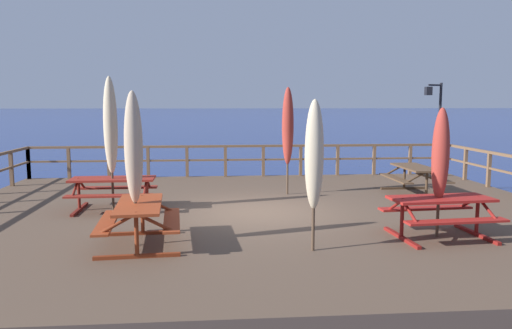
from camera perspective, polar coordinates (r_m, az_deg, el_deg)
ground_plane at (r=11.73m, az=0.36°, el=-8.75°), size 600.00×600.00×0.00m
wooden_deck at (r=11.64m, az=0.36°, el=-7.11°), size 14.71×11.49×0.69m
railing_waterside_far at (r=16.96m, az=-1.35°, el=1.04°), size 14.51×0.10×1.09m
picnic_table_front_left at (r=12.12m, az=-16.21°, el=-2.46°), size 1.96×1.43×0.78m
picnic_table_mid_left at (r=8.99m, az=-13.33°, el=-5.68°), size 1.54×1.94×0.78m
picnic_table_back_left at (r=14.41m, az=17.93°, el=-1.05°), size 1.42×1.86×0.78m
picnic_table_back_right at (r=9.89m, az=20.56°, el=-4.76°), size 1.99×1.54×0.78m
patio_umbrella_short_back at (r=11.90m, az=-16.48°, el=4.30°), size 0.32×0.32×3.13m
patio_umbrella_tall_mid_right at (r=8.81m, az=-13.98°, el=1.84°), size 0.32×0.32×2.73m
patio_umbrella_tall_back_right at (r=8.32m, az=6.75°, el=1.05°), size 0.32×0.32×2.58m
patio_umbrella_tall_mid_left at (r=9.79m, az=20.56°, el=1.00°), size 0.32×0.32×2.45m
patio_umbrella_tall_back_left at (r=13.53m, az=3.70°, el=4.40°), size 0.32×0.32×2.96m
lamp_post_hooked at (r=17.87m, az=20.04°, el=5.39°), size 0.66×0.33×3.20m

